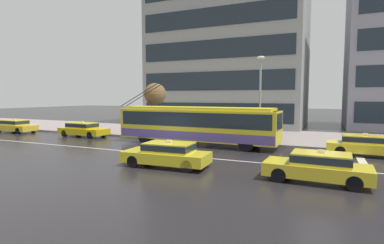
{
  "coord_description": "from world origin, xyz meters",
  "views": [
    {
      "loc": [
        10.16,
        -17.6,
        3.63
      ],
      "look_at": [
        1.02,
        3.16,
        1.71
      ],
      "focal_mm": 28.22,
      "sensor_mm": 36.0,
      "label": 1
    }
  ],
  "objects_px": {
    "street_lamp": "(260,91)",
    "bus_shelter": "(185,114)",
    "street_tree_bare": "(155,95)",
    "taxi_oncoming_far": "(318,166)",
    "pedestrian_at_shelter": "(215,119)",
    "pedestrian_walking_past": "(176,119)",
    "trolleybus": "(196,124)",
    "taxi_oncoming_near": "(167,153)",
    "taxi_ahead_of_bus": "(367,145)",
    "taxi_queued_behind_bus": "(83,129)",
    "pedestrian_approaching_curb": "(261,122)",
    "taxi_far_behind": "(15,126)"
  },
  "relations": [
    {
      "from": "street_lamp",
      "to": "bus_shelter",
      "type": "bearing_deg",
      "value": 171.47
    },
    {
      "from": "street_lamp",
      "to": "street_tree_bare",
      "type": "height_order",
      "value": "street_lamp"
    },
    {
      "from": "bus_shelter",
      "to": "street_lamp",
      "type": "height_order",
      "value": "street_lamp"
    },
    {
      "from": "taxi_oncoming_far",
      "to": "pedestrian_at_shelter",
      "type": "height_order",
      "value": "pedestrian_at_shelter"
    },
    {
      "from": "street_lamp",
      "to": "pedestrian_walking_past",
      "type": "bearing_deg",
      "value": -175.84
    },
    {
      "from": "trolleybus",
      "to": "pedestrian_walking_past",
      "type": "xyz_separation_m",
      "value": [
        -2.85,
        2.18,
        0.17
      ]
    },
    {
      "from": "pedestrian_at_shelter",
      "to": "taxi_oncoming_near",
      "type": "bearing_deg",
      "value": -84.65
    },
    {
      "from": "taxi_oncoming_near",
      "to": "street_tree_bare",
      "type": "distance_m",
      "value": 13.59
    },
    {
      "from": "bus_shelter",
      "to": "pedestrian_at_shelter",
      "type": "relative_size",
      "value": 2.02
    },
    {
      "from": "pedestrian_at_shelter",
      "to": "street_lamp",
      "type": "xyz_separation_m",
      "value": [
        3.75,
        -0.24,
        2.25
      ]
    },
    {
      "from": "street_lamp",
      "to": "street_tree_bare",
      "type": "relative_size",
      "value": 1.38
    },
    {
      "from": "trolleybus",
      "to": "street_lamp",
      "type": "distance_m",
      "value": 5.55
    },
    {
      "from": "taxi_ahead_of_bus",
      "to": "street_tree_bare",
      "type": "bearing_deg",
      "value": 167.81
    },
    {
      "from": "trolleybus",
      "to": "street_lamp",
      "type": "height_order",
      "value": "street_lamp"
    },
    {
      "from": "pedestrian_walking_past",
      "to": "street_lamp",
      "type": "distance_m",
      "value": 7.41
    },
    {
      "from": "taxi_queued_behind_bus",
      "to": "pedestrian_approaching_curb",
      "type": "relative_size",
      "value": 2.41
    },
    {
      "from": "taxi_ahead_of_bus",
      "to": "pedestrian_at_shelter",
      "type": "relative_size",
      "value": 2.35
    },
    {
      "from": "pedestrian_at_shelter",
      "to": "pedestrian_approaching_curb",
      "type": "relative_size",
      "value": 1.01
    },
    {
      "from": "bus_shelter",
      "to": "street_tree_bare",
      "type": "distance_m",
      "value": 3.66
    },
    {
      "from": "trolleybus",
      "to": "pedestrian_approaching_curb",
      "type": "distance_m",
      "value": 4.92
    },
    {
      "from": "street_lamp",
      "to": "taxi_oncoming_near",
      "type": "bearing_deg",
      "value": -105.92
    },
    {
      "from": "pedestrian_walking_past",
      "to": "street_lamp",
      "type": "height_order",
      "value": "street_lamp"
    },
    {
      "from": "taxi_oncoming_far",
      "to": "taxi_far_behind",
      "type": "distance_m",
      "value": 29.22
    },
    {
      "from": "taxi_far_behind",
      "to": "pedestrian_approaching_curb",
      "type": "distance_m",
      "value": 24.33
    },
    {
      "from": "pedestrian_walking_past",
      "to": "taxi_queued_behind_bus",
      "type": "bearing_deg",
      "value": -166.53
    },
    {
      "from": "pedestrian_approaching_curb",
      "to": "trolleybus",
      "type": "bearing_deg",
      "value": -152.71
    },
    {
      "from": "taxi_ahead_of_bus",
      "to": "pedestrian_walking_past",
      "type": "height_order",
      "value": "pedestrian_walking_past"
    },
    {
      "from": "taxi_far_behind",
      "to": "bus_shelter",
      "type": "height_order",
      "value": "bus_shelter"
    },
    {
      "from": "street_lamp",
      "to": "taxi_queued_behind_bus",
      "type": "bearing_deg",
      "value": -170.72
    },
    {
      "from": "taxi_ahead_of_bus",
      "to": "street_tree_bare",
      "type": "distance_m",
      "value": 17.74
    },
    {
      "from": "taxi_oncoming_far",
      "to": "street_tree_bare",
      "type": "relative_size",
      "value": 0.91
    },
    {
      "from": "taxi_ahead_of_bus",
      "to": "taxi_far_behind",
      "type": "distance_m",
      "value": 31.01
    },
    {
      "from": "trolleybus",
      "to": "taxi_far_behind",
      "type": "distance_m",
      "value": 19.83
    },
    {
      "from": "taxi_oncoming_far",
      "to": "taxi_ahead_of_bus",
      "type": "height_order",
      "value": "same"
    },
    {
      "from": "taxi_ahead_of_bus",
      "to": "taxi_queued_behind_bus",
      "type": "height_order",
      "value": "same"
    },
    {
      "from": "street_lamp",
      "to": "taxi_far_behind",
      "type": "bearing_deg",
      "value": -173.19
    },
    {
      "from": "taxi_oncoming_far",
      "to": "trolleybus",
      "type": "bearing_deg",
      "value": 140.55
    },
    {
      "from": "taxi_ahead_of_bus",
      "to": "taxi_oncoming_far",
      "type": "bearing_deg",
      "value": -109.66
    },
    {
      "from": "taxi_ahead_of_bus",
      "to": "street_lamp",
      "type": "distance_m",
      "value": 8.14
    },
    {
      "from": "taxi_oncoming_near",
      "to": "pedestrian_at_shelter",
      "type": "relative_size",
      "value": 2.29
    },
    {
      "from": "taxi_oncoming_near",
      "to": "taxi_far_behind",
      "type": "distance_m",
      "value": 22.31
    },
    {
      "from": "street_tree_bare",
      "to": "pedestrian_walking_past",
      "type": "bearing_deg",
      "value": -30.04
    },
    {
      "from": "taxi_oncoming_near",
      "to": "taxi_ahead_of_bus",
      "type": "height_order",
      "value": "same"
    },
    {
      "from": "street_lamp",
      "to": "pedestrian_at_shelter",
      "type": "bearing_deg",
      "value": 176.39
    },
    {
      "from": "taxi_oncoming_near",
      "to": "taxi_far_behind",
      "type": "bearing_deg",
      "value": 161.81
    },
    {
      "from": "taxi_far_behind",
      "to": "pedestrian_at_shelter",
      "type": "xyz_separation_m",
      "value": [
        20.25,
        3.1,
        1.08
      ]
    },
    {
      "from": "trolleybus",
      "to": "street_tree_bare",
      "type": "xyz_separation_m",
      "value": [
        -5.89,
        3.94,
        2.21
      ]
    },
    {
      "from": "taxi_oncoming_near",
      "to": "pedestrian_approaching_curb",
      "type": "xyz_separation_m",
      "value": [
        2.99,
        9.39,
        1.0
      ]
    },
    {
      "from": "taxi_oncoming_far",
      "to": "taxi_queued_behind_bus",
      "type": "relative_size",
      "value": 0.91
    },
    {
      "from": "taxi_oncoming_far",
      "to": "street_lamp",
      "type": "height_order",
      "value": "street_lamp"
    }
  ]
}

